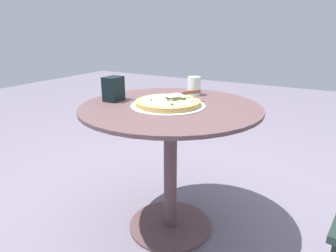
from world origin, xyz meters
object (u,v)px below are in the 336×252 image
(patio_table, at_px, (170,140))
(pizza_on_tray, at_px, (168,103))
(pizza_server, at_px, (183,94))
(napkin_dispenser, at_px, (113,89))
(drinking_cup, at_px, (193,86))

(patio_table, distance_m, pizza_on_tray, 0.21)
(pizza_server, relative_size, napkin_dispenser, 1.55)
(pizza_on_tray, height_order, napkin_dispenser, napkin_dispenser)
(patio_table, distance_m, pizza_server, 0.26)
(patio_table, relative_size, pizza_server, 4.62)
(patio_table, xyz_separation_m, napkin_dispenser, (-0.07, 0.32, 0.26))
(pizza_on_tray, bearing_deg, patio_table, -15.37)
(pizza_on_tray, relative_size, napkin_dispenser, 2.93)
(patio_table, distance_m, napkin_dispenser, 0.42)
(pizza_server, bearing_deg, napkin_dispenser, 109.42)
(patio_table, distance_m, drinking_cup, 0.38)
(pizza_on_tray, distance_m, pizza_server, 0.10)
(pizza_on_tray, xyz_separation_m, pizza_server, (0.08, -0.05, 0.04))
(drinking_cup, height_order, napkin_dispenser, napkin_dispenser)
(pizza_on_tray, xyz_separation_m, napkin_dispenser, (-0.05, 0.32, 0.05))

